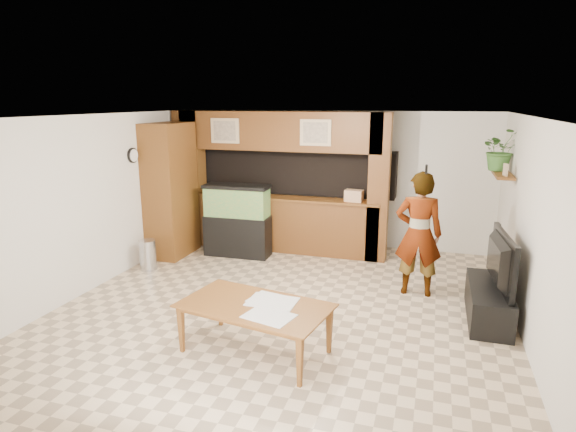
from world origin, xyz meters
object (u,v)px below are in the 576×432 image
(television, at_px, (493,260))
(dining_table, at_px, (254,330))
(pantry_cabinet, at_px, (170,190))
(aquarium, at_px, (237,221))
(person, at_px, (419,234))

(television, xyz_separation_m, dining_table, (-2.61, -1.73, -0.52))
(pantry_cabinet, height_order, television, pantry_cabinet)
(aquarium, xyz_separation_m, dining_table, (1.56, -3.24, -0.35))
(aquarium, relative_size, dining_table, 0.79)
(television, xyz_separation_m, person, (-0.95, 0.60, 0.11))
(person, height_order, dining_table, person)
(aquarium, distance_m, dining_table, 3.61)
(dining_table, bearing_deg, person, 64.90)
(pantry_cabinet, bearing_deg, aquarium, 13.28)
(pantry_cabinet, bearing_deg, television, -12.98)
(pantry_cabinet, relative_size, person, 1.31)
(pantry_cabinet, height_order, person, pantry_cabinet)
(person, bearing_deg, aquarium, -18.49)
(television, height_order, dining_table, television)
(television, bearing_deg, pantry_cabinet, 72.18)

